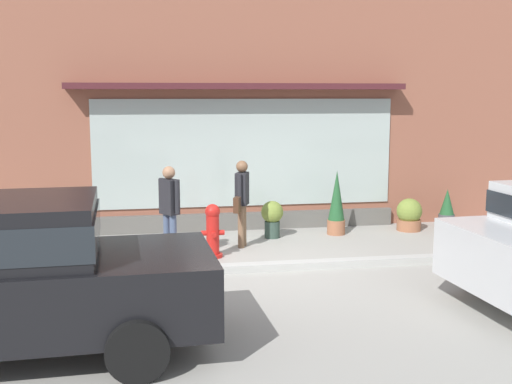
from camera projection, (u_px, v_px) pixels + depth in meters
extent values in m
plane|color=#9E9B93|center=(266.00, 267.00, 10.44)|extent=(60.00, 60.00, 0.00)
cube|color=#B2B2AD|center=(269.00, 267.00, 10.24)|extent=(14.00, 0.24, 0.12)
cube|color=#935642|center=(237.00, 100.00, 13.15)|extent=(14.00, 0.36, 5.38)
cube|color=#ADBCB7|center=(246.00, 153.00, 13.14)|extent=(6.22, 0.03, 2.21)
cube|color=#4C1E23|center=(240.00, 86.00, 12.76)|extent=(6.82, 0.56, 0.12)
cube|color=#605E59|center=(239.00, 221.00, 13.31)|extent=(6.62, 0.20, 0.36)
cylinder|color=red|center=(213.00, 255.00, 11.07)|extent=(0.34, 0.34, 0.06)
cylinder|color=red|center=(213.00, 235.00, 11.02)|extent=(0.22, 0.22, 0.67)
sphere|color=red|center=(212.00, 212.00, 10.96)|extent=(0.26, 0.26, 0.26)
cylinder|color=red|center=(204.00, 233.00, 10.99)|extent=(0.10, 0.09, 0.09)
cylinder|color=red|center=(221.00, 232.00, 11.04)|extent=(0.10, 0.09, 0.09)
cylinder|color=red|center=(214.00, 235.00, 10.86)|extent=(0.09, 0.10, 0.09)
cylinder|color=brown|center=(241.00, 227.00, 11.69)|extent=(0.12, 0.12, 0.79)
cylinder|color=brown|center=(243.00, 225.00, 11.86)|extent=(0.12, 0.12, 0.79)
cube|color=#232328|center=(242.00, 189.00, 11.67)|extent=(0.31, 0.38, 0.59)
sphere|color=brown|center=(242.00, 166.00, 11.61)|extent=(0.21, 0.21, 0.21)
cylinder|color=#232328|center=(239.00, 190.00, 11.46)|extent=(0.08, 0.08, 0.56)
cylinder|color=#232328|center=(245.00, 186.00, 11.88)|extent=(0.08, 0.08, 0.56)
cube|color=#472D1E|center=(237.00, 205.00, 11.41)|extent=(0.18, 0.26, 0.28)
cylinder|color=#475675|center=(173.00, 238.00, 10.79)|extent=(0.12, 0.12, 0.79)
cylinder|color=#475675|center=(167.00, 236.00, 10.91)|extent=(0.12, 0.12, 0.79)
cube|color=#232328|center=(169.00, 197.00, 10.75)|extent=(0.35, 0.38, 0.59)
sphere|color=#A37556|center=(169.00, 173.00, 10.68)|extent=(0.21, 0.21, 0.21)
cylinder|color=#232328|center=(177.00, 197.00, 10.60)|extent=(0.08, 0.08, 0.57)
cylinder|color=#232328|center=(162.00, 194.00, 10.89)|extent=(0.08, 0.08, 0.57)
cylinder|color=black|center=(484.00, 268.00, 9.17)|extent=(0.66, 0.22, 0.65)
cylinder|color=black|center=(133.00, 294.00, 8.01)|extent=(0.64, 0.20, 0.63)
cylinder|color=black|center=(137.00, 351.00, 6.23)|extent=(0.64, 0.20, 0.63)
cylinder|color=#4C4C51|center=(446.00, 220.00, 13.60)|extent=(0.34, 0.34, 0.27)
cone|color=#23562D|center=(447.00, 202.00, 13.54)|extent=(0.31, 0.31, 0.54)
cylinder|color=#33473D|center=(272.00, 229.00, 12.55)|extent=(0.30, 0.30, 0.33)
sphere|color=olive|center=(272.00, 212.00, 12.50)|extent=(0.44, 0.44, 0.44)
cylinder|color=#33473D|center=(66.00, 233.00, 12.32)|extent=(0.28, 0.28, 0.30)
sphere|color=#2D6B33|center=(65.00, 217.00, 12.27)|extent=(0.39, 0.39, 0.39)
cylinder|color=#9E6042|center=(336.00, 227.00, 12.86)|extent=(0.36, 0.36, 0.29)
cone|color=#23562D|center=(337.00, 195.00, 12.76)|extent=(0.33, 0.33, 1.00)
cylinder|color=#9E6042|center=(409.00, 225.00, 13.23)|extent=(0.50, 0.50, 0.23)
sphere|color=olive|center=(409.00, 211.00, 13.19)|extent=(0.52, 0.52, 0.52)
sphere|color=#B266B7|center=(410.00, 204.00, 13.24)|extent=(0.14, 0.14, 0.14)
sphere|color=#E5C64C|center=(403.00, 206.00, 13.16)|extent=(0.13, 0.13, 0.13)
sphere|color=orange|center=(414.00, 205.00, 13.05)|extent=(0.10, 0.10, 0.10)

